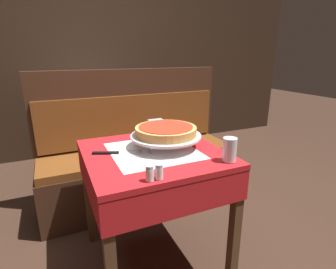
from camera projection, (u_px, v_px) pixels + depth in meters
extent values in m
plane|color=#382319|center=(155.00, 257.00, 1.68)|extent=(14.00, 14.00, 0.00)
cube|color=red|center=(153.00, 153.00, 1.47)|extent=(0.74, 0.74, 0.03)
cube|color=white|center=(153.00, 151.00, 1.46)|extent=(0.46, 0.46, 0.00)
cube|color=red|center=(153.00, 169.00, 1.50)|extent=(0.74, 0.74, 0.17)
cube|color=#4C331E|center=(111.00, 267.00, 1.15)|extent=(0.05, 0.05, 0.69)
cube|color=#4C331E|center=(235.00, 227.00, 1.42)|extent=(0.05, 0.05, 0.69)
cube|color=#4C331E|center=(89.00, 195.00, 1.74)|extent=(0.05, 0.05, 0.69)
cube|color=#4C331E|center=(179.00, 176.00, 2.00)|extent=(0.05, 0.05, 0.69)
cube|color=beige|center=(96.00, 106.00, 2.76)|extent=(0.83, 0.83, 0.03)
cube|color=white|center=(96.00, 105.00, 2.76)|extent=(0.52, 0.52, 0.00)
cube|color=beige|center=(97.00, 114.00, 2.79)|extent=(0.83, 0.83, 0.14)
cube|color=#4C331E|center=(64.00, 156.00, 2.39)|extent=(0.05, 0.05, 0.70)
cube|color=#4C331E|center=(143.00, 145.00, 2.69)|extent=(0.05, 0.05, 0.70)
cube|color=#4C331E|center=(60.00, 134.00, 3.05)|extent=(0.05, 0.05, 0.70)
cube|color=#4C331E|center=(124.00, 127.00, 3.35)|extent=(0.05, 0.05, 0.70)
cube|color=#3D2316|center=(140.00, 179.00, 2.27)|extent=(1.60, 0.47, 0.41)
cube|color=brown|center=(139.00, 154.00, 2.20)|extent=(1.57, 0.46, 0.06)
cube|color=#3D2316|center=(131.00, 107.00, 2.27)|extent=(1.60, 0.06, 0.65)
cube|color=brown|center=(133.00, 119.00, 2.26)|extent=(1.54, 0.02, 0.42)
cube|color=black|center=(89.00, 57.00, 3.19)|extent=(6.00, 0.04, 2.40)
cylinder|color=#ADADB2|center=(157.00, 136.00, 1.64)|extent=(0.01, 0.01, 0.06)
cylinder|color=#ADADB2|center=(151.00, 149.00, 1.41)|extent=(0.01, 0.01, 0.06)
cylinder|color=#ADADB2|center=(190.00, 143.00, 1.51)|extent=(0.01, 0.01, 0.06)
cylinder|color=#ADADB2|center=(166.00, 138.00, 1.51)|extent=(0.28, 0.28, 0.01)
cylinder|color=silver|center=(166.00, 137.00, 1.51)|extent=(0.40, 0.40, 0.01)
cylinder|color=silver|center=(166.00, 136.00, 1.51)|extent=(0.41, 0.41, 0.01)
cylinder|color=tan|center=(166.00, 131.00, 1.50)|extent=(0.35, 0.35, 0.05)
cylinder|color=red|center=(166.00, 127.00, 1.49)|extent=(0.31, 0.31, 0.01)
cube|color=#BCBCC1|center=(130.00, 153.00, 1.42)|extent=(0.15, 0.14, 0.00)
cube|color=black|center=(106.00, 153.00, 1.42)|extent=(0.14, 0.07, 0.01)
cylinder|color=silver|center=(230.00, 150.00, 1.31)|extent=(0.07, 0.07, 0.12)
cylinder|color=silver|center=(150.00, 175.00, 1.11)|extent=(0.04, 0.04, 0.05)
cylinder|color=#B7B7BC|center=(150.00, 167.00, 1.10)|extent=(0.03, 0.03, 0.02)
cylinder|color=silver|center=(159.00, 173.00, 1.13)|extent=(0.04, 0.04, 0.05)
cylinder|color=#B7B7BC|center=(159.00, 166.00, 1.12)|extent=(0.03, 0.03, 0.02)
cube|color=#B2B2B7|center=(156.00, 126.00, 1.79)|extent=(0.10, 0.05, 0.09)
cube|color=black|center=(104.00, 103.00, 2.78)|extent=(0.14, 0.14, 0.03)
cylinder|color=black|center=(104.00, 94.00, 2.76)|extent=(0.01, 0.01, 0.14)
cylinder|color=gold|center=(103.00, 95.00, 2.80)|extent=(0.04, 0.04, 0.11)
cylinder|color=white|center=(105.00, 97.00, 2.73)|extent=(0.04, 0.04, 0.11)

